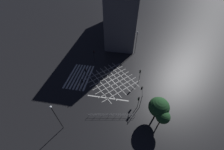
% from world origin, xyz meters
% --- Properties ---
extents(ground_plane, '(200.00, 200.00, 0.00)m').
position_xyz_m(ground_plane, '(0.00, 0.00, 0.00)').
color(ground_plane, black).
extents(road_markings, '(15.04, 19.80, 0.01)m').
position_xyz_m(road_markings, '(0.29, -5.27, 0.00)').
color(road_markings, silver).
rests_on(road_markings, ground_plane).
extents(traffic_light_median_north, '(0.36, 0.39, 4.58)m').
position_xyz_m(traffic_light_median_north, '(-0.18, 7.05, 3.26)').
color(traffic_light_median_north, black).
rests_on(traffic_light_median_north, ground_plane).
extents(traffic_light_ne_cross, '(0.36, 0.39, 3.76)m').
position_xyz_m(traffic_light_ne_cross, '(7.45, 6.92, 2.69)').
color(traffic_light_ne_cross, black).
rests_on(traffic_light_ne_cross, ground_plane).
extents(traffic_light_median_south, '(0.36, 0.39, 3.51)m').
position_xyz_m(traffic_light_median_south, '(0.36, -7.09, 2.51)').
color(traffic_light_median_south, black).
rests_on(traffic_light_median_south, ground_plane).
extents(traffic_light_ne_main, '(2.77, 0.36, 4.47)m').
position_xyz_m(traffic_light_ne_main, '(6.09, 7.45, 3.29)').
color(traffic_light_ne_main, black).
rests_on(traffic_light_ne_main, ground_plane).
extents(traffic_light_se_main, '(2.04, 0.36, 3.93)m').
position_xyz_m(traffic_light_se_main, '(5.32, -6.41, 2.86)').
color(traffic_light_se_main, black).
rests_on(traffic_light_se_main, ground_plane).
extents(traffic_light_sw_cross, '(0.36, 0.39, 4.13)m').
position_xyz_m(traffic_light_sw_cross, '(-7.31, -6.86, 2.95)').
color(traffic_light_sw_cross, black).
rests_on(traffic_light_sw_cross, ground_plane).
extents(street_lamp_east, '(0.40, 0.40, 7.74)m').
position_xyz_m(street_lamp_east, '(14.54, -7.35, 4.91)').
color(street_lamp_east, black).
rests_on(street_lamp_east, ground_plane).
extents(street_lamp_west, '(0.52, 0.52, 7.86)m').
position_xyz_m(street_lamp_west, '(-14.34, 5.62, 5.62)').
color(street_lamp_west, black).
rests_on(street_lamp_west, ground_plane).
extents(street_tree_near, '(2.56, 2.56, 5.15)m').
position_xyz_m(street_tree_near, '(11.08, 11.13, 3.85)').
color(street_tree_near, '#38281C').
rests_on(street_tree_near, ground_plane).
extents(street_tree_far, '(3.81, 3.81, 6.25)m').
position_xyz_m(street_tree_far, '(9.53, 10.46, 4.33)').
color(street_tree_far, '#38281C').
rests_on(street_tree_far, ground_plane).
extents(pedestrian_railing, '(1.70, 9.79, 1.05)m').
position_xyz_m(pedestrian_railing, '(10.54, 1.78, 0.67)').
color(pedestrian_railing, '#9EA0A5').
rests_on(pedestrian_railing, ground_plane).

